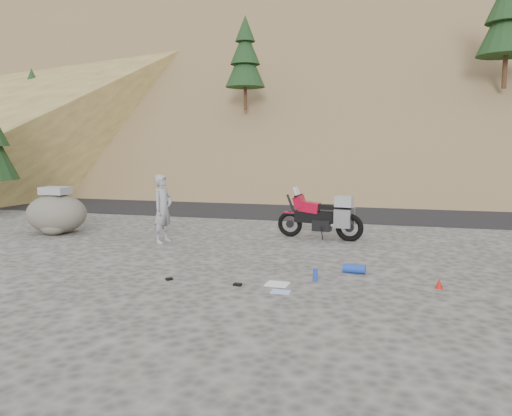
# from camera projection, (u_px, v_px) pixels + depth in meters

# --- Properties ---
(ground) EXTENTS (140.00, 140.00, 0.00)m
(ground) POSITION_uv_depth(u_px,v_px,m) (246.00, 258.00, 11.05)
(ground) COLOR #44423F
(ground) RESTS_ON ground
(road) EXTENTS (120.00, 7.00, 0.05)m
(road) POSITION_uv_depth(u_px,v_px,m) (308.00, 208.00, 19.69)
(road) COLOR black
(road) RESTS_ON ground
(hillside) EXTENTS (120.00, 73.00, 46.72)m
(hillside) POSITION_uv_depth(u_px,v_px,m) (359.00, 56.00, 48.85)
(hillside) COLOR brown
(hillside) RESTS_ON ground
(motorcycle) EXTENTS (2.35, 0.86, 1.40)m
(motorcycle) POSITION_uv_depth(u_px,v_px,m) (323.00, 217.00, 13.24)
(motorcycle) COLOR black
(motorcycle) RESTS_ON ground
(man) EXTENTS (0.54, 0.71, 1.75)m
(man) POSITION_uv_depth(u_px,v_px,m) (164.00, 242.00, 12.85)
(man) COLOR gray
(man) RESTS_ON ground
(boulder) EXTENTS (2.00, 1.81, 1.29)m
(boulder) POSITION_uv_depth(u_px,v_px,m) (57.00, 213.00, 14.13)
(boulder) COLOR #59544C
(boulder) RESTS_ON ground
(small_rock) EXTENTS (0.82, 0.76, 0.45)m
(small_rock) POSITION_uv_depth(u_px,v_px,m) (54.00, 227.00, 13.89)
(small_rock) COLOR #59544C
(small_rock) RESTS_ON ground
(gear_white_cloth) EXTENTS (0.43, 0.39, 0.01)m
(gear_white_cloth) POSITION_uv_depth(u_px,v_px,m) (277.00, 284.00, 9.02)
(gear_white_cloth) COLOR white
(gear_white_cloth) RESTS_ON ground
(gear_blue_mat) EXTENTS (0.45, 0.21, 0.18)m
(gear_blue_mat) POSITION_uv_depth(u_px,v_px,m) (354.00, 269.00, 9.80)
(gear_blue_mat) COLOR #1A3AA1
(gear_blue_mat) RESTS_ON ground
(gear_bottle) EXTENTS (0.10, 0.10, 0.23)m
(gear_bottle) POSITION_uv_depth(u_px,v_px,m) (315.00, 275.00, 9.22)
(gear_bottle) COLOR #1A3AA1
(gear_bottle) RESTS_ON ground
(gear_funnel) EXTENTS (0.17, 0.17, 0.18)m
(gear_funnel) POSITION_uv_depth(u_px,v_px,m) (439.00, 284.00, 8.76)
(gear_funnel) COLOR #B2150B
(gear_funnel) RESTS_ON ground
(gear_glove_a) EXTENTS (0.16, 0.12, 0.04)m
(gear_glove_a) POSITION_uv_depth(u_px,v_px,m) (238.00, 284.00, 8.95)
(gear_glove_a) COLOR black
(gear_glove_a) RESTS_ON ground
(gear_glove_b) EXTENTS (0.15, 0.15, 0.04)m
(gear_glove_b) POSITION_uv_depth(u_px,v_px,m) (169.00, 279.00, 9.31)
(gear_glove_b) COLOR black
(gear_glove_b) RESTS_ON ground
(gear_blue_cloth) EXTENTS (0.33, 0.24, 0.01)m
(gear_blue_cloth) POSITION_uv_depth(u_px,v_px,m) (281.00, 292.00, 8.55)
(gear_blue_cloth) COLOR #96B6E8
(gear_blue_cloth) RESTS_ON ground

